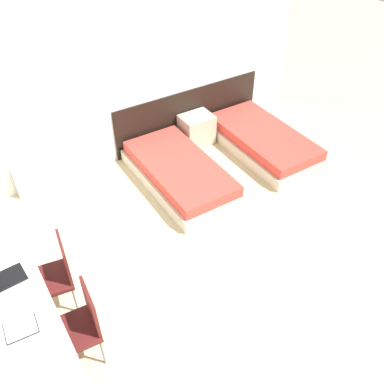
% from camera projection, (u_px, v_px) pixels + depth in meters
% --- Properties ---
extents(ground_plane, '(20.00, 20.00, 0.00)m').
position_uv_depth(ground_plane, '(313.00, 359.00, 4.25)').
color(ground_plane, beige).
extents(wall_back, '(6.12, 0.05, 2.70)m').
position_uv_depth(wall_back, '(122.00, 76.00, 6.03)').
color(wall_back, white).
rests_on(wall_back, ground_plane).
extents(headboard_panel, '(2.66, 0.03, 0.85)m').
position_uv_depth(headboard_panel, '(189.00, 114.00, 7.05)').
color(headboard_panel, black).
rests_on(headboard_panel, ground_plane).
extents(bed_near_window, '(0.99, 1.94, 0.35)m').
position_uv_depth(bed_near_window, '(180.00, 173.00, 6.25)').
color(bed_near_window, beige).
rests_on(bed_near_window, ground_plane).
extents(bed_near_door, '(0.99, 1.94, 0.35)m').
position_uv_depth(bed_near_door, '(263.00, 141.00, 6.89)').
color(bed_near_door, beige).
rests_on(bed_near_door, ground_plane).
extents(nightstand, '(0.51, 0.40, 0.50)m').
position_uv_depth(nightstand, '(197.00, 129.00, 7.01)').
color(nightstand, beige).
rests_on(nightstand, ground_plane).
extents(radiator, '(0.86, 0.12, 0.52)m').
position_uv_depth(radiator, '(46.00, 173.00, 6.10)').
color(radiator, silver).
rests_on(radiator, ground_plane).
extents(desk, '(0.56, 2.08, 0.74)m').
position_uv_depth(desk, '(22.00, 312.00, 3.99)').
color(desk, beige).
rests_on(desk, ground_plane).
extents(chair_near_laptop, '(0.49, 0.49, 0.92)m').
position_uv_depth(chair_near_laptop, '(55.00, 273.00, 4.43)').
color(chair_near_laptop, '#511919').
rests_on(chair_near_laptop, ground_plane).
extents(chair_near_notebook, '(0.47, 0.47, 0.92)m').
position_uv_depth(chair_near_notebook, '(80.00, 324.00, 3.97)').
color(chair_near_notebook, '#511919').
rests_on(chair_near_notebook, ground_plane).
extents(laptop, '(0.33, 0.26, 0.32)m').
position_uv_depth(laptop, '(2.00, 276.00, 4.02)').
color(laptop, black).
rests_on(laptop, desk).
extents(open_notebook, '(0.29, 0.25, 0.02)m').
position_uv_depth(open_notebook, '(21.00, 328.00, 3.67)').
color(open_notebook, black).
rests_on(open_notebook, desk).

